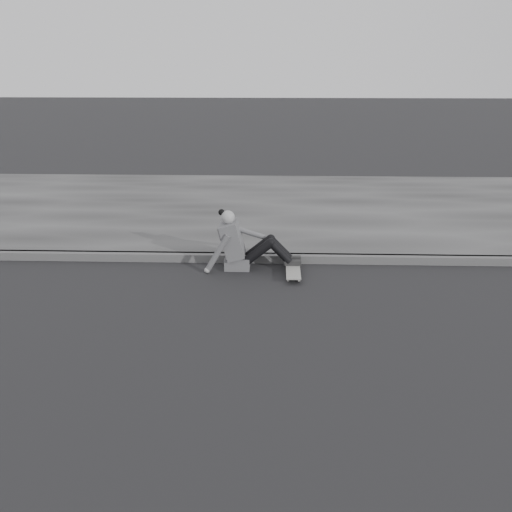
# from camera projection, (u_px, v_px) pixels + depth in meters

# --- Properties ---
(ground) EXTENTS (80.00, 80.00, 0.00)m
(ground) POSITION_uv_depth(u_px,v_px,m) (341.00, 344.00, 6.08)
(ground) COLOR black
(ground) RESTS_ON ground
(curb) EXTENTS (24.00, 0.16, 0.12)m
(curb) POSITION_uv_depth(u_px,v_px,m) (323.00, 259.00, 8.50)
(curb) COLOR #4D4D4D
(curb) RESTS_ON ground
(sidewalk) EXTENTS (24.00, 6.00, 0.12)m
(sidewalk) POSITION_uv_depth(u_px,v_px,m) (311.00, 208.00, 11.35)
(sidewalk) COLOR #3B3B3B
(sidewalk) RESTS_ON ground
(skateboard) EXTENTS (0.20, 0.78, 0.09)m
(skateboard) POSITION_uv_depth(u_px,v_px,m) (293.00, 270.00, 8.01)
(skateboard) COLOR #9F9E99
(skateboard) RESTS_ON ground
(seated_woman) EXTENTS (1.38, 0.46, 0.88)m
(seated_woman) POSITION_uv_depth(u_px,v_px,m) (242.00, 245.00, 8.18)
(seated_woman) COLOR #545456
(seated_woman) RESTS_ON ground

